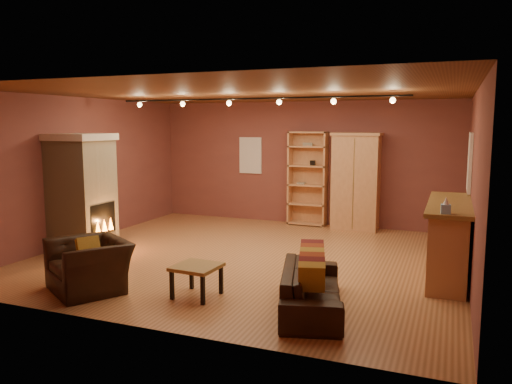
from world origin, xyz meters
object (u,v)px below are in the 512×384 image
at_px(bar_counter, 448,239).
at_px(loveseat, 312,279).
at_px(bookcase, 308,178).
at_px(coffee_table, 197,270).
at_px(armoire, 356,181).
at_px(armchair, 89,257).
at_px(fireplace, 82,192).

xyz_separation_m(bar_counter, loveseat, (-1.55, -2.09, -0.20)).
height_order(bookcase, coffee_table, bookcase).
xyz_separation_m(bookcase, armoire, (1.11, -0.15, -0.02)).
xyz_separation_m(bookcase, bar_counter, (3.05, -3.03, -0.51)).
height_order(armoire, armchair, armoire).
height_order(loveseat, coffee_table, loveseat).
relative_size(fireplace, armchair, 1.65).
bearing_deg(armoire, armchair, -116.21).
xyz_separation_m(fireplace, loveseat, (4.69, -1.38, -0.68)).
distance_m(fireplace, armoire, 5.60).
bearing_deg(bookcase, armoire, -7.92).
xyz_separation_m(armoire, armchair, (-2.66, -5.40, -0.59)).
relative_size(bookcase, coffee_table, 3.53).
xyz_separation_m(bar_counter, armchair, (-4.59, -2.53, -0.10)).
bearing_deg(loveseat, fireplace, 58.65).
distance_m(loveseat, armchair, 3.08).
height_order(fireplace, bookcase, bookcase).
distance_m(fireplace, coffee_table, 3.56).
distance_m(bookcase, armoire, 1.12).
distance_m(armoire, loveseat, 5.02).
height_order(bookcase, bar_counter, bookcase).
relative_size(armoire, bar_counter, 0.89).
xyz_separation_m(bookcase, coffee_table, (-0.04, -5.24, -0.71)).
relative_size(bookcase, armoire, 1.01).
xyz_separation_m(bookcase, armchair, (-1.55, -5.56, -0.61)).
height_order(bar_counter, armchair, bar_counter).
bearing_deg(bar_counter, coffee_table, -144.39).
bearing_deg(coffee_table, bookcase, 89.51).
bearing_deg(fireplace, loveseat, -16.34).
relative_size(bar_counter, armchair, 1.84).
bearing_deg(bar_counter, armchair, -151.15).
bearing_deg(armoire, bar_counter, -56.02).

